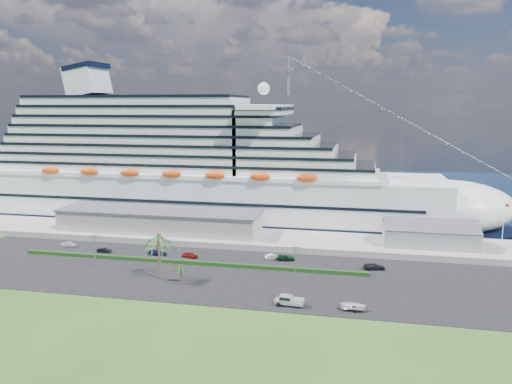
% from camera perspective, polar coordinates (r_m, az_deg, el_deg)
% --- Properties ---
extents(ground, '(420.00, 420.00, 0.00)m').
position_cam_1_polar(ground, '(108.87, -6.76, -11.06)').
color(ground, '#2D521B').
rests_on(ground, ground).
extents(asphalt_lot, '(140.00, 38.00, 0.12)m').
position_cam_1_polar(asphalt_lot, '(118.68, -5.06, -9.20)').
color(asphalt_lot, black).
rests_on(asphalt_lot, ground).
extents(wharf, '(240.00, 20.00, 1.80)m').
position_cam_1_polar(wharf, '(145.18, -1.74, -5.23)').
color(wharf, gray).
rests_on(wharf, ground).
extents(water, '(420.00, 160.00, 0.02)m').
position_cam_1_polar(water, '(231.86, 3.48, 0.27)').
color(water, black).
rests_on(water, ground).
extents(cruise_ship, '(191.00, 38.00, 54.00)m').
position_cam_1_polar(cruise_ship, '(170.66, -6.92, 2.39)').
color(cruise_ship, silver).
rests_on(cruise_ship, ground).
extents(terminal_building, '(61.00, 15.00, 6.30)m').
position_cam_1_polar(terminal_building, '(151.84, -10.97, -3.14)').
color(terminal_building, gray).
rests_on(terminal_building, wharf).
extents(port_shed, '(24.00, 12.31, 7.37)m').
position_cam_1_polar(port_shed, '(141.76, 19.22, -4.71)').
color(port_shed, gray).
rests_on(port_shed, wharf).
extents(flagpole, '(1.08, 0.16, 12.00)m').
position_cam_1_polar(flagpole, '(144.41, 26.43, -3.36)').
color(flagpole, silver).
rests_on(flagpole, wharf).
extents(hedge, '(88.00, 1.10, 0.90)m').
position_cam_1_polar(hedge, '(125.43, -7.93, -7.95)').
color(hedge, '#183210').
rests_on(hedge, asphalt_lot).
extents(lamp_post_left, '(1.60, 0.35, 8.27)m').
position_cam_1_polar(lamp_post_left, '(125.30, -17.93, -6.08)').
color(lamp_post_left, gray).
rests_on(lamp_post_left, asphalt_lot).
extents(lamp_post_right, '(1.60, 0.35, 8.27)m').
position_cam_1_polar(lamp_post_right, '(110.21, 4.53, -7.81)').
color(lamp_post_right, gray).
rests_on(lamp_post_right, asphalt_lot).
extents(palm_tall, '(8.82, 8.82, 11.13)m').
position_cam_1_polar(palm_tall, '(112.99, -11.05, -5.48)').
color(palm_tall, '#47301E').
rests_on(palm_tall, ground).
extents(palm_short, '(3.53, 3.53, 4.56)m').
position_cam_1_polar(palm_short, '(111.29, -8.61, -8.63)').
color(palm_short, '#47301E').
rests_on(palm_short, ground).
extents(parked_car_0, '(4.39, 1.85, 1.48)m').
position_cam_1_polar(parked_car_0, '(147.97, -20.60, -5.60)').
color(parked_car_0, silver).
rests_on(parked_car_0, asphalt_lot).
extents(parked_car_1, '(3.77, 1.37, 1.24)m').
position_cam_1_polar(parked_car_1, '(139.42, -16.97, -6.39)').
color(parked_car_1, black).
rests_on(parked_car_1, asphalt_lot).
extents(parked_car_2, '(6.05, 4.04, 1.54)m').
position_cam_1_polar(parked_car_2, '(135.14, -11.39, -6.59)').
color(parked_car_2, '#A2A4AA').
rests_on(parked_car_2, asphalt_lot).
extents(parked_car_3, '(4.68, 2.03, 1.34)m').
position_cam_1_polar(parked_car_3, '(133.72, -11.18, -6.81)').
color(parked_car_3, '#181650').
rests_on(parked_car_3, asphalt_lot).
extents(parked_car_4, '(4.45, 2.53, 1.43)m').
position_cam_1_polar(parked_car_4, '(130.14, -7.56, -7.15)').
color(parked_car_4, maroon).
rests_on(parked_car_4, asphalt_lot).
extents(parked_car_5, '(4.34, 2.64, 1.35)m').
position_cam_1_polar(parked_car_5, '(127.78, 1.97, -7.41)').
color(parked_car_5, silver).
rests_on(parked_car_5, asphalt_lot).
extents(parked_car_6, '(5.08, 2.92, 1.33)m').
position_cam_1_polar(parked_car_6, '(127.26, 3.43, -7.50)').
color(parked_car_6, black).
rests_on(parked_car_6, asphalt_lot).
extents(parked_car_7, '(5.41, 3.05, 1.48)m').
position_cam_1_polar(parked_car_7, '(123.42, 13.34, -8.28)').
color(parked_car_7, black).
rests_on(parked_car_7, asphalt_lot).
extents(pickup_truck, '(5.86, 2.49, 2.02)m').
position_cam_1_polar(pickup_truck, '(99.85, 3.78, -12.24)').
color(pickup_truck, black).
rests_on(pickup_truck, asphalt_lot).
extents(boat_trailer, '(5.56, 3.62, 1.59)m').
position_cam_1_polar(boat_trailer, '(99.12, 11.05, -12.61)').
color(boat_trailer, gray).
rests_on(boat_trailer, asphalt_lot).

